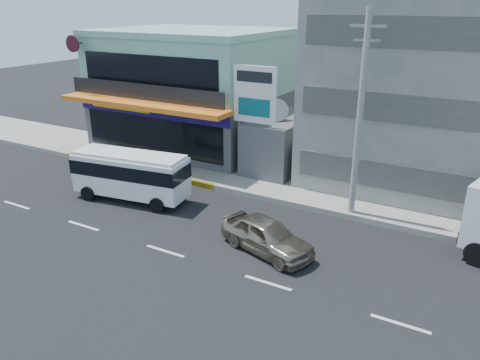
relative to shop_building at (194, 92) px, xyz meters
The scene contains 11 objects.
ground 16.57m from the shop_building, 60.16° to the right, with size 120.00×120.00×0.00m, color black.
sidewalk 14.27m from the shop_building, 18.88° to the right, with size 70.00×5.00×0.30m, color gray.
shop_building is the anchor object (origin of this frame).
concrete_building 18.28m from the shop_building, ahead, with size 16.00×12.00×14.00m, color gray.
gap_structure 8.53m from the shop_building, 13.67° to the right, with size 3.00×6.00×3.50m, color #4E4E53.
satellite_dish 8.54m from the shop_building, 20.21° to the right, with size 1.50×1.50×0.15m, color slate.
billboard 8.92m from the shop_building, 32.32° to the right, with size 2.60×0.18×6.90m.
utility_pole_near 15.50m from the shop_building, 25.06° to the right, with size 1.60×0.30×10.00m.
minibus 10.94m from the shop_building, 74.37° to the right, with size 6.57×2.95×2.66m.
sedan 17.00m from the shop_building, 44.79° to the right, with size 1.79×4.46×1.52m, color gray.
motorcycle_rider 10.18m from the shop_building, 94.02° to the right, with size 1.64×1.01×1.98m.
Camera 1 is at (11.69, -14.00, 10.23)m, focal length 35.00 mm.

